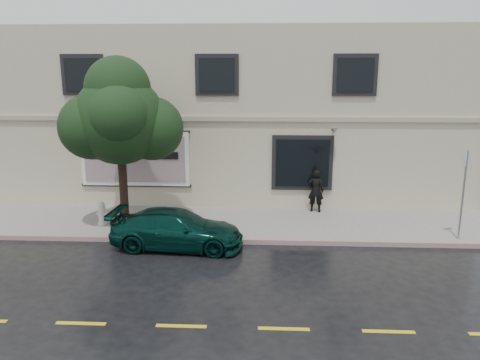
{
  "coord_description": "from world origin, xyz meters",
  "views": [
    {
      "loc": [
        1.71,
        -12.48,
        5.36
      ],
      "look_at": [
        0.98,
        2.2,
        1.91
      ],
      "focal_mm": 35.0,
      "sensor_mm": 36.0,
      "label": 1
    }
  ],
  "objects_px": {
    "car": "(177,229)",
    "fire_hydrant": "(102,214)",
    "street_tree": "(120,120)",
    "pedestrian": "(316,191)"
  },
  "relations": [
    {
      "from": "pedestrian",
      "to": "car",
      "type": "bearing_deg",
      "value": 47.62
    },
    {
      "from": "car",
      "to": "fire_hydrant",
      "type": "relative_size",
      "value": 4.91
    },
    {
      "from": "car",
      "to": "street_tree",
      "type": "bearing_deg",
      "value": 58.8
    },
    {
      "from": "street_tree",
      "to": "fire_hydrant",
      "type": "relative_size",
      "value": 6.18
    },
    {
      "from": "car",
      "to": "pedestrian",
      "type": "relative_size",
      "value": 2.5
    },
    {
      "from": "car",
      "to": "street_tree",
      "type": "relative_size",
      "value": 0.8
    },
    {
      "from": "pedestrian",
      "to": "fire_hydrant",
      "type": "xyz_separation_m",
      "value": [
        -7.52,
        -1.94,
        -0.41
      ]
    },
    {
      "from": "car",
      "to": "pedestrian",
      "type": "height_order",
      "value": "pedestrian"
    },
    {
      "from": "car",
      "to": "pedestrian",
      "type": "bearing_deg",
      "value": -48.71
    },
    {
      "from": "car",
      "to": "fire_hydrant",
      "type": "bearing_deg",
      "value": 65.33
    }
  ]
}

